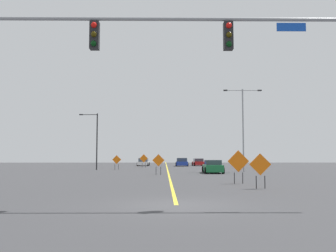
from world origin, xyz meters
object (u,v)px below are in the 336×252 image
Objects in this scene: construction_sign_left_shoulder at (158,162)px; construction_sign_right_lane at (117,160)px; car_green_passing at (213,167)px; car_blue_near at (182,162)px; construction_sign_median_near at (238,163)px; construction_sign_median_far at (260,166)px; street_lamp_near_left at (95,138)px; construction_sign_right_shoulder at (144,159)px; traffic_signal_assembly at (97,52)px; car_white_distant at (143,162)px; car_red_far at (198,162)px; street_lamp_far_right at (243,123)px.

construction_sign_left_shoulder is 1.04× the size of construction_sign_right_lane.
car_blue_near is at bearing 94.21° from car_green_passing.
car_blue_near is 0.95× the size of car_green_passing.
construction_sign_left_shoulder is at bearing 115.18° from construction_sign_median_near.
construction_sign_median_far is 16.16m from construction_sign_left_shoulder.
construction_sign_median_near is (13.64, -24.22, -2.74)m from street_lamp_near_left.
construction_sign_right_lane is 8.85m from construction_sign_right_shoulder.
construction_sign_right_shoulder is at bearing 103.39° from construction_sign_median_near.
construction_sign_median_far is 0.89× the size of construction_sign_median_near.
construction_sign_right_shoulder is (-0.59, 43.69, -4.32)m from traffic_signal_assembly.
construction_sign_median_near is 34.01m from construction_sign_right_shoulder.
traffic_signal_assembly reaches higher than construction_sign_median_far.
street_lamp_near_left is 3.79× the size of construction_sign_median_far.
car_white_distant is at bearing 106.84° from car_green_passing.
construction_sign_right_shoulder reaches higher than construction_sign_median_far.
construction_sign_left_shoulder is at bearing -101.57° from car_red_far.
construction_sign_right_shoulder is (-12.18, 14.30, -4.31)m from street_lamp_far_right.
construction_sign_right_shoulder is (-8.33, 36.86, 0.08)m from construction_sign_median_far.
street_lamp_near_left is at bearing 163.13° from street_lamp_far_right.
street_lamp_far_right reaches higher than car_green_passing.
construction_sign_right_lane is at bearing 95.89° from traffic_signal_assembly.
traffic_signal_assembly is 1.59× the size of street_lamp_far_right.
traffic_signal_assembly is 13.55m from construction_sign_median_near.
construction_sign_right_shoulder is at bearing 96.69° from construction_sign_left_shoulder.
street_lamp_far_right is 7.48m from car_green_passing.
construction_sign_median_far reaches higher than car_blue_near.
street_lamp_near_left is 15.61m from construction_sign_left_shoulder.
street_lamp_far_right is 4.90× the size of construction_sign_left_shoulder.
construction_sign_median_near is at bearing 55.48° from traffic_signal_assembly.
car_white_distant is at bearing 91.28° from traffic_signal_assembly.
construction_sign_median_near is 27.09m from construction_sign_right_lane.
car_green_passing reaches higher than car_red_far.
construction_sign_right_shoulder is at bearing 114.14° from car_green_passing.
car_blue_near is 4.09m from car_red_far.
construction_sign_median_near is at bearing -102.89° from street_lamp_far_right.
construction_sign_median_far is 1.02× the size of construction_sign_right_lane.
car_red_far is (0.96, 48.00, -0.60)m from construction_sign_median_far.
car_green_passing is (7.55, 25.52, -4.98)m from traffic_signal_assembly.
construction_sign_median_far is at bearing -63.27° from street_lamp_near_left.
construction_sign_left_shoulder is at bearing -84.41° from car_white_distant.
construction_sign_left_shoulder is (1.97, 21.93, -4.37)m from traffic_signal_assembly.
construction_sign_left_shoulder is 32.74m from car_white_distant.
construction_sign_median_far is at bearing -69.06° from construction_sign_left_shoulder.
construction_sign_median_near is (-0.45, 3.77, 0.13)m from construction_sign_median_far.
street_lamp_far_right reaches higher than traffic_signal_assembly.
street_lamp_near_left is at bearing -124.56° from car_blue_near.
construction_sign_left_shoulder reaches higher than construction_sign_median_far.
car_blue_near is (-1.70, 41.57, -0.68)m from construction_sign_median_near.
car_blue_near is at bearing 53.92° from construction_sign_right_shoulder.
street_lamp_near_left reaches higher than construction_sign_median_far.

